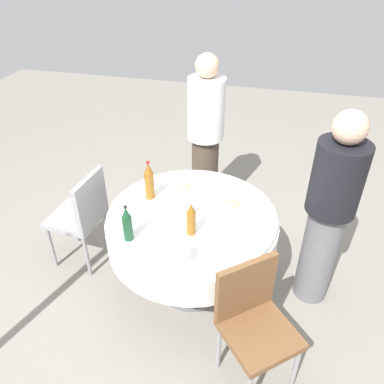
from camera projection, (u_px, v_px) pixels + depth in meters
ground_plane at (192, 285)px, 3.15m from camera, size 10.00×10.00×0.00m
dining_table at (192, 230)px, 2.82m from camera, size 1.25×1.25×0.74m
bottle_amber_rear at (191, 219)px, 2.49m from camera, size 0.06×0.06×0.26m
bottle_amber_outer at (149, 181)px, 2.82m from camera, size 0.07×0.07×0.31m
bottle_dark_green_south at (127, 224)px, 2.44m from camera, size 0.06×0.06×0.26m
wine_glass_east at (185, 250)px, 2.28m from camera, size 0.07×0.07×0.13m
wine_glass_inner at (189, 207)px, 2.65m from camera, size 0.06×0.06×0.13m
plate_front at (233, 205)px, 2.80m from camera, size 0.25×0.25×0.04m
plate_far at (184, 187)px, 2.99m from camera, size 0.20×0.20×0.04m
spoon_outer at (166, 240)px, 2.49m from camera, size 0.02×0.18×0.00m
folded_napkin at (217, 248)px, 2.42m from camera, size 0.15×0.15×0.02m
person_rear at (206, 136)px, 3.58m from camera, size 0.34×0.34×1.59m
person_outer at (329, 212)px, 2.63m from camera, size 0.34×0.34×1.55m
chair_west at (83, 213)px, 3.11m from camera, size 0.43×0.43×0.87m
chair_near at (253, 317)px, 2.26m from camera, size 0.56×0.56×0.87m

